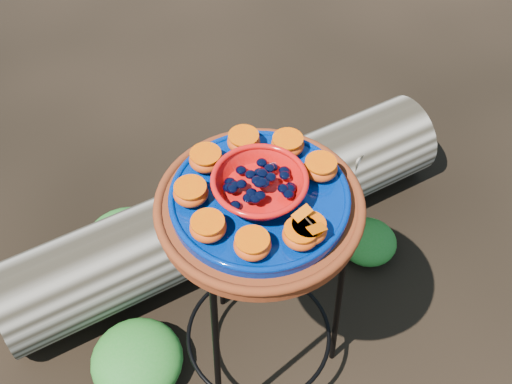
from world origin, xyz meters
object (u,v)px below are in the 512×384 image
red_bowl (260,187)px  cobalt_plate (260,199)px  driftwood_log (228,213)px  plant_stand (259,297)px  terracotta_saucer (259,208)px

red_bowl → cobalt_plate: bearing=0.0°
cobalt_plate → red_bowl: red_bowl is taller
cobalt_plate → red_bowl: (0.00, 0.00, 0.04)m
cobalt_plate → driftwood_log: 0.76m
plant_stand → cobalt_plate: (0.00, 0.00, 0.40)m
terracotta_saucer → red_bowl: (0.00, 0.00, 0.07)m
plant_stand → driftwood_log: (0.14, 0.43, -0.21)m
red_bowl → driftwood_log: 0.79m
plant_stand → red_bowl: 0.44m
plant_stand → red_bowl: (0.00, 0.00, 0.44)m
plant_stand → terracotta_saucer: bearing=0.0°
driftwood_log → red_bowl: bearing=-108.3°
plant_stand → driftwood_log: plant_stand is taller
plant_stand → terracotta_saucer: terracotta_saucer is taller
plant_stand → driftwood_log: 0.50m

